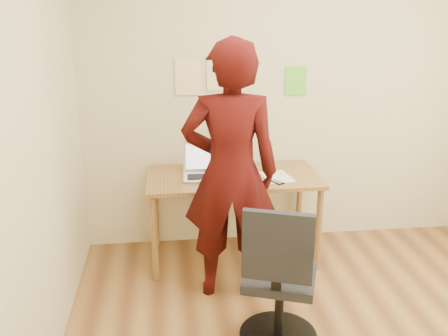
{
  "coord_description": "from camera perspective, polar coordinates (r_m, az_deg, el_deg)",
  "views": [
    {
      "loc": [
        -1.03,
        -2.43,
        2.07
      ],
      "look_at": [
        -0.63,
        0.95,
        0.95
      ],
      "focal_mm": 40.0,
      "sensor_mm": 36.0,
      "label": 1
    }
  ],
  "objects": [
    {
      "name": "laptop",
      "position": [
        4.04,
        -2.16,
        -0.21
      ],
      "size": [
        0.37,
        0.34,
        0.26
      ],
      "rotation": [
        0.0,
        0.0,
        -0.06
      ],
      "color": "#B6B7BE",
      "rests_on": "desk"
    },
    {
      "name": "wall_note_right",
      "position": [
        4.36,
        8.2,
        9.82
      ],
      "size": [
        0.18,
        0.0,
        0.24
      ],
      "primitive_type": "cube",
      "color": "#6ADB31",
      "rests_on": "room"
    },
    {
      "name": "paper_sheet",
      "position": [
        4.06,
        6.05,
        -0.99
      ],
      "size": [
        0.25,
        0.33,
        0.0
      ],
      "primitive_type": "cube",
      "rotation": [
        0.0,
        0.0,
        0.14
      ],
      "color": "white",
      "rests_on": "desk"
    },
    {
      "name": "wall_note_mid",
      "position": [
        4.23,
        -0.53,
        10.87
      ],
      "size": [
        0.21,
        0.0,
        0.3
      ],
      "primitive_type": "cube",
      "color": "#FFD898",
      "rests_on": "room"
    },
    {
      "name": "wall_note_left",
      "position": [
        4.21,
        -4.16,
        10.31
      ],
      "size": [
        0.21,
        0.0,
        0.3
      ],
      "primitive_type": "cube",
      "color": "#FFD898",
      "rests_on": "room"
    },
    {
      "name": "person",
      "position": [
        3.5,
        0.75,
        -0.6
      ],
      "size": [
        0.73,
        0.52,
        1.88
      ],
      "primitive_type": "imported",
      "rotation": [
        0.0,
        0.0,
        3.04
      ],
      "color": "#350907",
      "rests_on": "ground"
    },
    {
      "name": "desk",
      "position": [
        4.1,
        1.05,
        -2.01
      ],
      "size": [
        1.4,
        0.7,
        0.74
      ],
      "color": "olive",
      "rests_on": "ground"
    },
    {
      "name": "office_chair",
      "position": [
        3.17,
        6.29,
        -13.34
      ],
      "size": [
        0.55,
        0.56,
        0.97
      ],
      "rotation": [
        0.0,
        0.0,
        -0.35
      ],
      "color": "black",
      "rests_on": "ground"
    },
    {
      "name": "phone",
      "position": [
        3.93,
        6.09,
        -1.61
      ],
      "size": [
        0.11,
        0.13,
        0.01
      ],
      "rotation": [
        0.0,
        0.0,
        0.54
      ],
      "color": "black",
      "rests_on": "desk"
    },
    {
      "name": "room",
      "position": [
        2.73,
        15.59,
        2.25
      ],
      "size": [
        3.58,
        3.58,
        2.78
      ],
      "color": "brown",
      "rests_on": "ground"
    }
  ]
}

